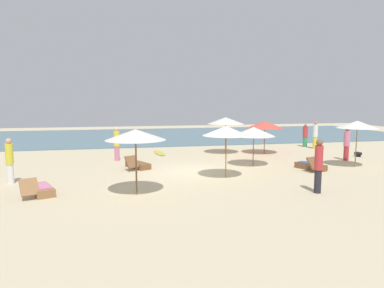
{
  "coord_description": "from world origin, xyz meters",
  "views": [
    {
      "loc": [
        -3.37,
        -15.72,
        3.33
      ],
      "look_at": [
        0.4,
        1.76,
        1.1
      ],
      "focal_mm": 32.85,
      "sensor_mm": 36.0,
      "label": 1
    }
  ],
  "objects_px": {
    "dog": "(358,154)",
    "surfboard": "(159,153)",
    "umbrella_2": "(254,132)",
    "umbrella_3": "(357,125)",
    "person_4": "(347,144)",
    "person_0": "(318,165)",
    "person_2": "(305,135)",
    "umbrella_6": "(265,125)",
    "person_3": "(10,160)",
    "umbrella_5": "(226,121)",
    "person_1": "(315,135)",
    "lounger_1": "(311,166)",
    "lounger_0": "(41,190)",
    "umbrella_1": "(226,131)",
    "umbrella_0": "(136,135)",
    "person_5": "(117,143)",
    "lounger_2": "(137,165)"
  },
  "relations": [
    {
      "from": "umbrella_3",
      "to": "person_5",
      "type": "height_order",
      "value": "umbrella_3"
    },
    {
      "from": "umbrella_2",
      "to": "lounger_0",
      "type": "xyz_separation_m",
      "value": [
        -9.49,
        -3.63,
        -1.58
      ]
    },
    {
      "from": "umbrella_0",
      "to": "lounger_1",
      "type": "xyz_separation_m",
      "value": [
        8.5,
        2.79,
        -1.96
      ]
    },
    {
      "from": "dog",
      "to": "surfboard",
      "type": "xyz_separation_m",
      "value": [
        -11.42,
        3.76,
        -0.12
      ]
    },
    {
      "from": "umbrella_0",
      "to": "umbrella_5",
      "type": "xyz_separation_m",
      "value": [
        6.0,
        8.54,
        -0.06
      ]
    },
    {
      "from": "umbrella_1",
      "to": "person_0",
      "type": "xyz_separation_m",
      "value": [
        2.49,
        -3.08,
        -1.02
      ]
    },
    {
      "from": "person_0",
      "to": "person_3",
      "type": "xyz_separation_m",
      "value": [
        -11.26,
        3.89,
        -0.07
      ]
    },
    {
      "from": "umbrella_6",
      "to": "person_3",
      "type": "xyz_separation_m",
      "value": [
        -13.24,
        -5.3,
        -0.87
      ]
    },
    {
      "from": "lounger_0",
      "to": "dog",
      "type": "height_order",
      "value": "lounger_0"
    },
    {
      "from": "umbrella_1",
      "to": "umbrella_6",
      "type": "bearing_deg",
      "value": 53.86
    },
    {
      "from": "lounger_1",
      "to": "dog",
      "type": "relative_size",
      "value": 2.74
    },
    {
      "from": "surfboard",
      "to": "umbrella_3",
      "type": "bearing_deg",
      "value": -36.08
    },
    {
      "from": "person_2",
      "to": "person_5",
      "type": "bearing_deg",
      "value": -166.8
    },
    {
      "from": "umbrella_0",
      "to": "surfboard",
      "type": "bearing_deg",
      "value": 78.4
    },
    {
      "from": "umbrella_5",
      "to": "umbrella_6",
      "type": "xyz_separation_m",
      "value": [
        2.39,
        -0.52,
        -0.25
      ]
    },
    {
      "from": "umbrella_3",
      "to": "person_5",
      "type": "distance_m",
      "value": 12.56
    },
    {
      "from": "umbrella_1",
      "to": "person_5",
      "type": "xyz_separation_m",
      "value": [
        -4.57,
        5.45,
        -1.08
      ]
    },
    {
      "from": "umbrella_1",
      "to": "person_0",
      "type": "distance_m",
      "value": 4.09
    },
    {
      "from": "surfboard",
      "to": "umbrella_0",
      "type": "bearing_deg",
      "value": -101.6
    },
    {
      "from": "lounger_0",
      "to": "person_0",
      "type": "height_order",
      "value": "person_0"
    },
    {
      "from": "person_2",
      "to": "umbrella_5",
      "type": "bearing_deg",
      "value": -163.74
    },
    {
      "from": "umbrella_2",
      "to": "person_5",
      "type": "bearing_deg",
      "value": 156.19
    },
    {
      "from": "lounger_0",
      "to": "umbrella_6",
      "type": "bearing_deg",
      "value": 31.94
    },
    {
      "from": "umbrella_2",
      "to": "dog",
      "type": "xyz_separation_m",
      "value": [
        7.22,
        1.42,
        -1.6
      ]
    },
    {
      "from": "person_0",
      "to": "person_2",
      "type": "distance_m",
      "value": 13.17
    },
    {
      "from": "umbrella_6",
      "to": "person_1",
      "type": "distance_m",
      "value": 4.65
    },
    {
      "from": "person_4",
      "to": "surfboard",
      "type": "relative_size",
      "value": 0.79
    },
    {
      "from": "person_0",
      "to": "umbrella_0",
      "type": "bearing_deg",
      "value": 169.71
    },
    {
      "from": "umbrella_0",
      "to": "person_2",
      "type": "distance_m",
      "value": 16.43
    },
    {
      "from": "umbrella_2",
      "to": "lounger_0",
      "type": "relative_size",
      "value": 1.22
    },
    {
      "from": "lounger_0",
      "to": "person_3",
      "type": "bearing_deg",
      "value": 127.08
    },
    {
      "from": "umbrella_2",
      "to": "umbrella_5",
      "type": "bearing_deg",
      "value": 92.16
    },
    {
      "from": "umbrella_6",
      "to": "dog",
      "type": "bearing_deg",
      "value": -24.32
    },
    {
      "from": "person_4",
      "to": "umbrella_2",
      "type": "bearing_deg",
      "value": -176.09
    },
    {
      "from": "umbrella_6",
      "to": "dog",
      "type": "height_order",
      "value": "umbrella_6"
    },
    {
      "from": "umbrella_3",
      "to": "umbrella_6",
      "type": "xyz_separation_m",
      "value": [
        -2.64,
        5.11,
        -0.31
      ]
    },
    {
      "from": "surfboard",
      "to": "person_3",
      "type": "bearing_deg",
      "value": -135.03
    },
    {
      "from": "umbrella_0",
      "to": "umbrella_3",
      "type": "bearing_deg",
      "value": 14.8
    },
    {
      "from": "umbrella_1",
      "to": "person_2",
      "type": "distance_m",
      "value": 12.24
    },
    {
      "from": "lounger_0",
      "to": "surfboard",
      "type": "relative_size",
      "value": 0.76
    },
    {
      "from": "umbrella_5",
      "to": "person_1",
      "type": "xyz_separation_m",
      "value": [
        6.74,
        0.88,
        -1.11
      ]
    },
    {
      "from": "umbrella_0",
      "to": "umbrella_6",
      "type": "bearing_deg",
      "value": 43.75
    },
    {
      "from": "person_3",
      "to": "person_0",
      "type": "bearing_deg",
      "value": -19.04
    },
    {
      "from": "lounger_2",
      "to": "person_2",
      "type": "bearing_deg",
      "value": 24.41
    },
    {
      "from": "lounger_1",
      "to": "surfboard",
      "type": "bearing_deg",
      "value": 134.18
    },
    {
      "from": "umbrella_2",
      "to": "umbrella_3",
      "type": "relative_size",
      "value": 0.93
    },
    {
      "from": "person_0",
      "to": "surfboard",
      "type": "height_order",
      "value": "person_0"
    },
    {
      "from": "person_0",
      "to": "person_2",
      "type": "xyz_separation_m",
      "value": [
        6.18,
        11.63,
        -0.19
      ]
    },
    {
      "from": "umbrella_3",
      "to": "lounger_0",
      "type": "distance_m",
      "value": 14.66
    },
    {
      "from": "dog",
      "to": "surfboard",
      "type": "height_order",
      "value": "dog"
    }
  ]
}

